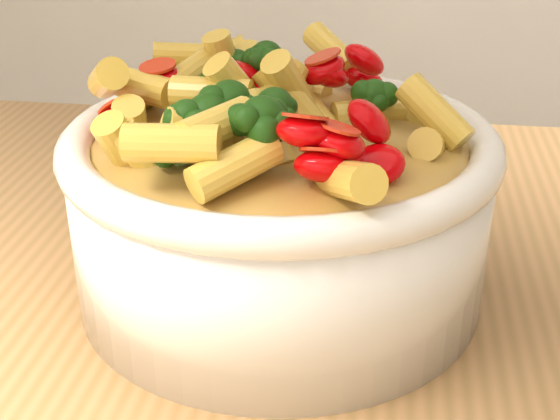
# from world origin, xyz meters

# --- Properties ---
(serving_bowl) EXTENTS (0.28, 0.28, 0.12)m
(serving_bowl) POSITION_xyz_m (0.00, 0.05, 0.96)
(serving_bowl) COLOR white
(serving_bowl) RESTS_ON table
(pasta_salad) EXTENTS (0.22, 0.22, 0.05)m
(pasta_salad) POSITION_xyz_m (0.00, 0.05, 1.03)
(pasta_salad) COLOR #FFC550
(pasta_salad) RESTS_ON serving_bowl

